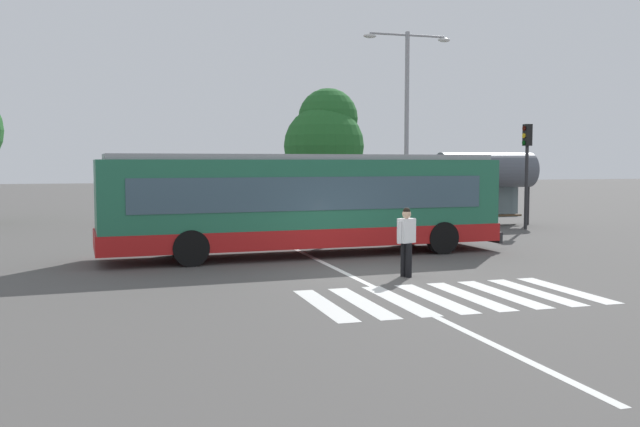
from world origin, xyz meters
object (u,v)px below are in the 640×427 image
parked_car_red (155,208)px  city_transit_bus (305,203)px  parked_car_black (272,206)px  twin_arm_street_lamp (407,106)px  background_tree_right (325,138)px  bus_stop_shelter (486,171)px  pedestrian_crossing_street (406,238)px  traffic_light_far_corner (527,159)px  parked_car_white (212,207)px

parked_car_red → city_transit_bus: bearing=-71.7°
parked_car_black → twin_arm_street_lamp: size_ratio=0.52×
background_tree_right → parked_car_black: bearing=-151.7°
city_transit_bus → parked_car_black: (1.63, 11.85, -0.82)m
city_transit_bus → parked_car_red: size_ratio=2.72×
bus_stop_shelter → background_tree_right: 8.65m
parked_car_red → parked_car_black: bearing=2.8°
background_tree_right → pedestrian_crossing_street: bearing=-100.8°
bus_stop_shelter → twin_arm_street_lamp: bearing=143.5°
parked_car_black → bus_stop_shelter: (8.59, -4.83, 1.65)m
pedestrian_crossing_street → parked_car_red: bearing=107.7°
traffic_light_far_corner → background_tree_right: size_ratio=0.67×
parked_car_red → parked_car_white: same height
parked_car_white → parked_car_black: size_ratio=0.99×
city_transit_bus → parked_car_black: 11.99m
bus_stop_shelter → background_tree_right: size_ratio=0.68×
traffic_light_far_corner → background_tree_right: background_tree_right is taller
pedestrian_crossing_street → twin_arm_street_lamp: bearing=66.4°
traffic_light_far_corner → twin_arm_street_lamp: (-3.69, 4.04, 2.40)m
parked_car_white → bus_stop_shelter: size_ratio=1.01×
city_transit_bus → background_tree_right: bearing=70.5°
city_transit_bus → pedestrian_crossing_street: size_ratio=7.22×
parked_car_red → parked_car_white: bearing=-3.4°
parked_car_black → background_tree_right: 4.88m
twin_arm_street_lamp → parked_car_black: bearing=154.7°
city_transit_bus → parked_car_red: 12.23m
traffic_light_far_corner → pedestrian_crossing_street: bearing=-135.0°
parked_car_black → traffic_light_far_corner: 11.79m
twin_arm_street_lamp → traffic_light_far_corner: bearing=-47.5°
city_transit_bus → pedestrian_crossing_street: (1.34, -4.60, -0.62)m
city_transit_bus → parked_car_black: bearing=82.2°
parked_car_red → traffic_light_far_corner: 16.37m
parked_car_red → parked_car_white: 2.55m
background_tree_right → parked_car_white: bearing=-160.7°
pedestrian_crossing_street → parked_car_red: (-5.16, 16.19, -0.20)m
parked_car_red → traffic_light_far_corner: traffic_light_far_corner is taller
parked_car_black → twin_arm_street_lamp: (5.72, -2.70, 4.61)m
pedestrian_crossing_street → parked_car_white: size_ratio=0.38×
parked_car_red → background_tree_right: (8.62, 1.97, 3.29)m
city_transit_bus → parked_car_white: size_ratio=2.74×
city_transit_bus → background_tree_right: 14.59m
parked_car_black → traffic_light_far_corner: bearing=-35.6°
traffic_light_far_corner → city_transit_bus: bearing=-155.2°
parked_car_red → background_tree_right: 9.44m
traffic_light_far_corner → bus_stop_shelter: bearing=113.3°
city_transit_bus → traffic_light_far_corner: bearing=24.8°
parked_car_white → traffic_light_far_corner: bearing=-27.2°
background_tree_right → bus_stop_shelter: bearing=-50.3°
background_tree_right → twin_arm_street_lamp: bearing=-59.9°
parked_car_white → background_tree_right: (6.08, 2.12, 3.29)m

